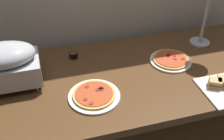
# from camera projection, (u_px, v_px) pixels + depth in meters

# --- Properties ---
(buffet_table) EXTENTS (1.90, 0.84, 0.76)m
(buffet_table) POSITION_uv_depth(u_px,v_px,m) (131.00, 116.00, 1.91)
(buffet_table) COLOR brown
(buffet_table) RESTS_ON ground_plane
(chafing_dish) EXTENTS (0.36, 0.24, 0.27)m
(chafing_dish) POSITION_uv_depth(u_px,v_px,m) (5.00, 64.00, 1.50)
(chafing_dish) COLOR #B7BABF
(chafing_dish) RESTS_ON buffet_table
(pizza_plate_front) EXTENTS (0.29, 0.29, 0.03)m
(pizza_plate_front) POSITION_uv_depth(u_px,v_px,m) (94.00, 95.00, 1.50)
(pizza_plate_front) COLOR white
(pizza_plate_front) RESTS_ON buffet_table
(pizza_plate_center) EXTENTS (0.27, 0.27, 0.03)m
(pizza_plate_center) POSITION_uv_depth(u_px,v_px,m) (171.00, 60.00, 1.77)
(pizza_plate_center) COLOR white
(pizza_plate_center) RESTS_ON buffet_table
(sauce_cup_near) EXTENTS (0.06, 0.06, 0.04)m
(sauce_cup_near) POSITION_uv_depth(u_px,v_px,m) (73.00, 55.00, 1.81)
(sauce_cup_near) COLOR black
(sauce_cup_near) RESTS_ON buffet_table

